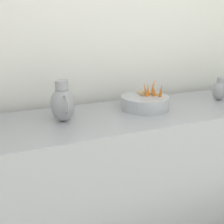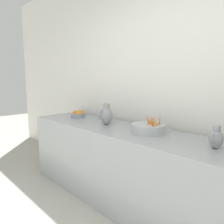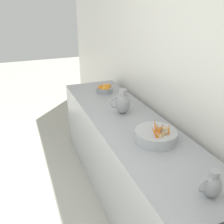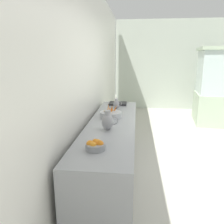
# 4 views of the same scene
# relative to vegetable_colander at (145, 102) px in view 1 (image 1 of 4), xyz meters

# --- Properties ---
(tile_wall_left) EXTENTS (0.10, 8.12, 3.00)m
(tile_wall_left) POSITION_rel_vegetable_colander_xyz_m (-0.40, 0.28, 0.59)
(tile_wall_left) COLOR white
(tile_wall_left) RESTS_ON ground_plane
(prep_counter) EXTENTS (0.67, 2.93, 0.86)m
(prep_counter) POSITION_rel_vegetable_colander_xyz_m (0.05, -0.22, -0.48)
(prep_counter) COLOR #9EA0A5
(prep_counter) RESTS_ON ground_plane
(vegetable_colander) EXTENTS (0.34, 0.34, 0.20)m
(vegetable_colander) POSITION_rel_vegetable_colander_xyz_m (0.00, 0.00, 0.00)
(vegetable_colander) COLOR #ADAFB5
(vegetable_colander) RESTS_ON prep_counter
(metal_pitcher_tall) EXTENTS (0.21, 0.15, 0.25)m
(metal_pitcher_tall) POSITION_rel_vegetable_colander_xyz_m (0.03, -0.59, 0.06)
(metal_pitcher_tall) COLOR #939399
(metal_pitcher_tall) RESTS_ON prep_counter
(metal_pitcher_short) EXTENTS (0.15, 0.11, 0.18)m
(metal_pitcher_short) POSITION_rel_vegetable_colander_xyz_m (0.03, 0.65, 0.03)
(metal_pitcher_short) COLOR #939399
(metal_pitcher_short) RESTS_ON prep_counter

